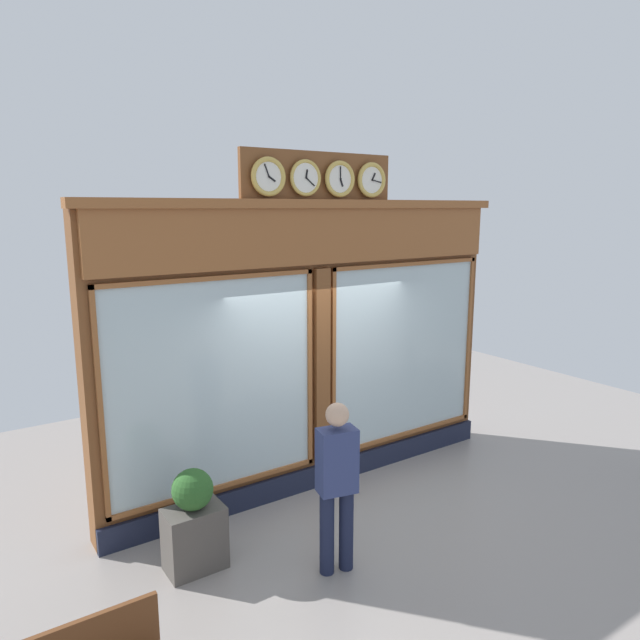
# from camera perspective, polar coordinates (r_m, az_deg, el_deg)

# --- Properties ---
(ground_plane) EXTENTS (14.00, 14.00, 0.00)m
(ground_plane) POSITION_cam_1_polar(r_m,az_deg,el_deg) (5.87, 17.24, -25.46)
(ground_plane) COLOR gray
(shop_facade) EXTENTS (5.53, 0.42, 4.06)m
(shop_facade) POSITION_cam_1_polar(r_m,az_deg,el_deg) (7.10, -0.56, -2.35)
(shop_facade) COLOR brown
(shop_facade) RESTS_ON ground_plane
(pedestrian) EXTENTS (0.40, 0.29, 1.69)m
(pedestrian) POSITION_cam_1_polar(r_m,az_deg,el_deg) (5.63, 1.67, -15.48)
(pedestrian) COLOR #191E38
(pedestrian) RESTS_ON ground_plane
(planter_box) EXTENTS (0.56, 0.36, 0.63)m
(planter_box) POSITION_cam_1_polar(r_m,az_deg,el_deg) (6.08, -12.20, -20.24)
(planter_box) COLOR #4C4742
(planter_box) RESTS_ON ground_plane
(planter_shrub) EXTENTS (0.39, 0.39, 0.39)m
(planter_shrub) POSITION_cam_1_polar(r_m,az_deg,el_deg) (5.83, -12.41, -15.94)
(planter_shrub) COLOR #285623
(planter_shrub) RESTS_ON planter_box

